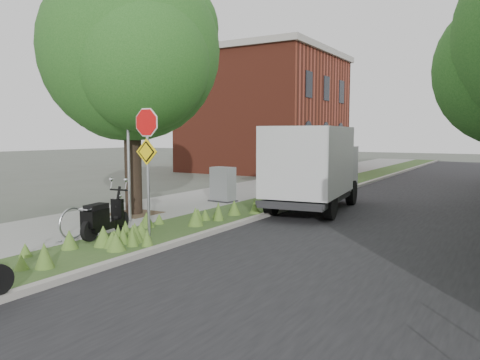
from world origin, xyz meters
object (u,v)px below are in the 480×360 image
(sign_assembly, at_px, (147,145))
(box_truck, at_px, (313,165))
(scooter_near, at_px, (101,221))
(utility_cabinet, at_px, (223,185))

(sign_assembly, xyz_separation_m, box_truck, (1.70, 6.25, -0.75))
(scooter_near, xyz_separation_m, box_truck, (2.57, 6.96, 1.05))
(scooter_near, distance_m, box_truck, 7.49)
(box_truck, bearing_deg, utility_cabinet, -173.71)
(sign_assembly, xyz_separation_m, utility_cabinet, (-1.67, 5.88, -1.60))
(sign_assembly, bearing_deg, utility_cabinet, 105.90)
(utility_cabinet, bearing_deg, box_truck, 6.29)
(box_truck, distance_m, utility_cabinet, 3.50)
(box_truck, xyz_separation_m, utility_cabinet, (-3.38, -0.37, -0.85))
(scooter_near, relative_size, box_truck, 0.31)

